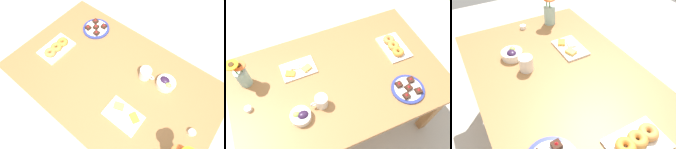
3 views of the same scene
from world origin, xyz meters
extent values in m
plane|color=#B7B2A8|center=(0.00, 0.00, 0.00)|extent=(6.00, 6.00, 0.00)
cube|color=#9E6B3D|center=(0.00, 0.00, 0.72)|extent=(1.60, 1.00, 0.04)
cube|color=#9E6B3D|center=(-0.72, -0.42, 0.35)|extent=(0.07, 0.07, 0.70)
cube|color=#9E6B3D|center=(-0.72, 0.42, 0.35)|extent=(0.07, 0.07, 0.70)
cube|color=#9E6B3D|center=(0.72, 0.42, 0.35)|extent=(0.07, 0.07, 0.70)
cylinder|color=white|center=(0.19, 0.16, 0.79)|extent=(0.09, 0.09, 0.10)
cylinder|color=brown|center=(0.19, 0.16, 0.83)|extent=(0.08, 0.08, 0.00)
torus|color=white|center=(0.25, 0.16, 0.79)|extent=(0.05, 0.01, 0.05)
cylinder|color=white|center=(0.35, 0.20, 0.77)|extent=(0.14, 0.14, 0.05)
ellipsoid|color=#2D1938|center=(0.34, 0.21, 0.79)|extent=(0.08, 0.06, 0.04)
ellipsoid|color=#9EC14C|center=(0.38, 0.18, 0.79)|extent=(0.05, 0.04, 0.04)
cube|color=white|center=(0.25, -0.19, 0.75)|extent=(0.26, 0.17, 0.01)
cube|color=#EFB74C|center=(0.19, -0.16, 0.76)|extent=(0.08, 0.07, 0.02)
cube|color=white|center=(0.27, -0.21, 0.76)|extent=(0.08, 0.07, 0.02)
cube|color=orange|center=(0.32, -0.16, 0.76)|extent=(0.09, 0.08, 0.02)
cube|color=white|center=(-0.54, -0.08, 0.75)|extent=(0.19, 0.28, 0.01)
torus|color=#CC833F|center=(-0.53, -0.15, 0.77)|extent=(0.13, 0.13, 0.04)
torus|color=#CB8438|center=(-0.53, -0.08, 0.77)|extent=(0.11, 0.11, 0.04)
torus|color=orange|center=(-0.53, -0.01, 0.77)|extent=(0.11, 0.11, 0.04)
cylinder|color=white|center=(0.67, 0.00, 0.75)|extent=(0.05, 0.05, 0.03)
cylinder|color=#C68923|center=(0.67, 0.00, 0.76)|extent=(0.04, 0.04, 0.01)
cylinder|color=navy|center=(-0.42, 0.30, 0.75)|extent=(0.24, 0.24, 0.01)
cylinder|color=white|center=(-0.42, 0.30, 0.75)|extent=(0.20, 0.20, 0.01)
cube|color=#381E14|center=(-0.47, 0.35, 0.77)|extent=(0.05, 0.05, 0.02)
cone|color=red|center=(-0.47, 0.35, 0.79)|extent=(0.02, 0.02, 0.01)
cube|color=#381E14|center=(-0.37, 0.35, 0.77)|extent=(0.05, 0.05, 0.02)
cone|color=red|center=(-0.37, 0.35, 0.79)|extent=(0.02, 0.02, 0.01)
cube|color=#381E14|center=(-0.47, 0.25, 0.77)|extent=(0.05, 0.05, 0.02)
cone|color=red|center=(-0.47, 0.25, 0.79)|extent=(0.02, 0.02, 0.01)
cube|color=#381E14|center=(-0.37, 0.25, 0.77)|extent=(0.05, 0.05, 0.02)
cone|color=red|center=(-0.37, 0.25, 0.79)|extent=(0.02, 0.02, 0.01)
cube|color=#381E14|center=(-0.42, 0.30, 0.77)|extent=(0.05, 0.05, 0.02)
cone|color=red|center=(-0.42, 0.30, 0.79)|extent=(0.02, 0.02, 0.01)
camera|label=1|loc=(0.40, -0.50, 1.93)|focal=28.00mm
camera|label=2|loc=(0.35, 0.81, 2.13)|focal=35.00mm
camera|label=3|loc=(-0.82, 0.46, 1.65)|focal=35.00mm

